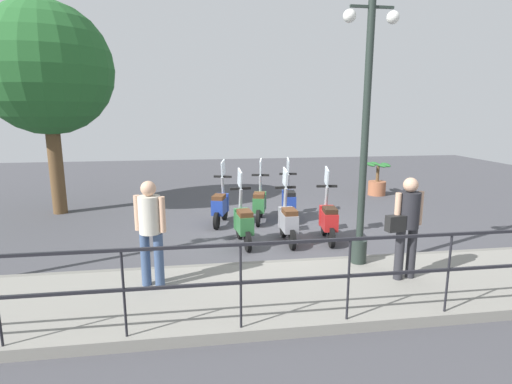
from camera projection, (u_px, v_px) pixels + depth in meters
ground_plane at (279, 232)px, 9.11m from camera, size 28.00×28.00×0.00m
promenade_walkway at (321, 288)px, 6.04m from camera, size 2.20×20.00×0.15m
fence_railing at (349, 263)px, 4.86m from camera, size 0.04×16.03×1.07m
lamp_post_near at (364, 146)px, 6.48m from camera, size 0.26×0.90×4.48m
pedestrian_with_bag at (407, 221)px, 6.04m from camera, size 0.37×0.64×1.59m
pedestrian_distant at (150, 226)px, 5.78m from camera, size 0.42×0.46×1.59m
tree_large at (46, 70)px, 10.02m from camera, size 3.29×3.29×5.39m
potted_palm at (377, 182)px, 12.97m from camera, size 1.06×0.66×1.05m
scooter_near_0 at (328, 219)px, 8.37m from camera, size 1.23×0.45×1.54m
scooter_near_1 at (288, 221)px, 8.25m from camera, size 1.23×0.44×1.54m
scooter_near_2 at (243, 222)px, 8.13m from camera, size 1.23×0.44×1.54m
scooter_far_0 at (289, 201)px, 10.01m from camera, size 1.23×0.44×1.54m
scooter_far_1 at (260, 203)px, 9.83m from camera, size 1.21×0.51×1.54m
scooter_far_2 at (220, 205)px, 9.60m from camera, size 1.20×0.54×1.54m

